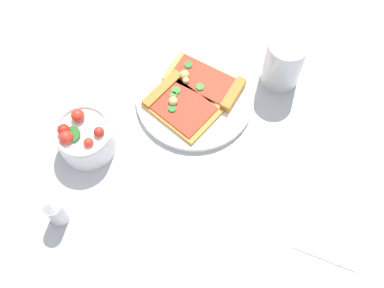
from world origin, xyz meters
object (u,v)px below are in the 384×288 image
paper_napkin (332,229)px  pepper_shaker (55,211)px  pizza_slice_near (179,103)px  soda_glass (283,63)px  salad_bowl (85,137)px  plate (195,98)px  pizza_slice_far (208,83)px

paper_napkin → pepper_shaker: (0.21, -0.45, 0.04)m
pizza_slice_near → soda_glass: (-0.16, 0.15, 0.03)m
salad_bowl → soda_glass: bearing=140.1°
plate → salad_bowl: (0.19, -0.13, 0.03)m
pizza_slice_far → salad_bowl: salad_bowl is taller
pizza_slice_near → pizza_slice_far: same height
plate → salad_bowl: 0.23m
soda_glass → paper_napkin: soda_glass is taller
salad_bowl → paper_napkin: 0.49m
pizza_slice_far → paper_napkin: 0.37m
plate → pizza_slice_near: 0.04m
pizza_slice_near → pizza_slice_far: bearing=156.2°
paper_napkin → pepper_shaker: bearing=-64.7°
plate → pizza_slice_far: 0.04m
paper_napkin → soda_glass: bearing=-139.3°
pizza_slice_near → pepper_shaker: bearing=-15.3°
soda_glass → plate: bearing=-45.5°
pizza_slice_near → pepper_shaker: 0.31m
salad_bowl → plate: bearing=144.5°
plate → paper_napkin: bearing=70.5°
salad_bowl → pepper_shaker: salad_bowl is taller
plate → soda_glass: bearing=134.5°
pizza_slice_far → pepper_shaker: 0.39m
pizza_slice_near → pepper_shaker: size_ratio=1.85×
plate → paper_napkin: 0.37m
pizza_slice_near → paper_napkin: bearing=76.0°
pizza_slice_near → pizza_slice_far: 0.07m
paper_napkin → plate: bearing=-109.5°
plate → pizza_slice_near: size_ratio=1.57×
soda_glass → pepper_shaker: (0.46, -0.23, -0.01)m
plate → paper_napkin: size_ratio=2.04×
pizza_slice_far → salad_bowl: (0.22, -0.15, 0.02)m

